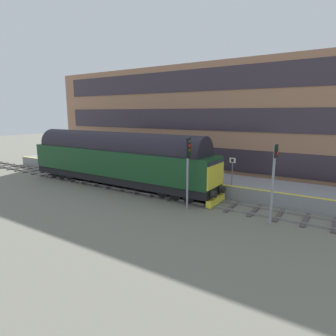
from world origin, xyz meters
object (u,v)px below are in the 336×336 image
object	(u,v)px
waiting_passenger	(171,161)
platform_number_sign	(232,167)
signal_post_near	(274,176)
diesel_locomotive	(116,158)
signal_post_mid	(188,163)

from	to	relation	value
waiting_passenger	platform_number_sign	bearing A→B (deg)	147.35
signal_post_near	platform_number_sign	world-z (taller)	signal_post_near
diesel_locomotive	signal_post_near	size ratio (longest dim) A/B	4.08
diesel_locomotive	signal_post_mid	bearing A→B (deg)	-102.92
waiting_passenger	signal_post_near	bearing A→B (deg)	134.00
diesel_locomotive	signal_post_mid	size ratio (longest dim) A/B	3.99
signal_post_near	waiting_passenger	world-z (taller)	signal_post_near
signal_post_near	waiting_passenger	distance (m)	11.45
signal_post_mid	platform_number_sign	size ratio (longest dim) A/B	2.29
platform_number_sign	waiting_passenger	world-z (taller)	platform_number_sign
signal_post_near	platform_number_sign	distance (m)	5.30
signal_post_near	waiting_passenger	size ratio (longest dim) A/B	2.79
diesel_locomotive	signal_post_near	xyz separation A→B (m)	(-1.83, -13.29, 0.36)
signal_post_near	signal_post_mid	bearing A→B (deg)	90.00
waiting_passenger	signal_post_mid	bearing A→B (deg)	113.29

